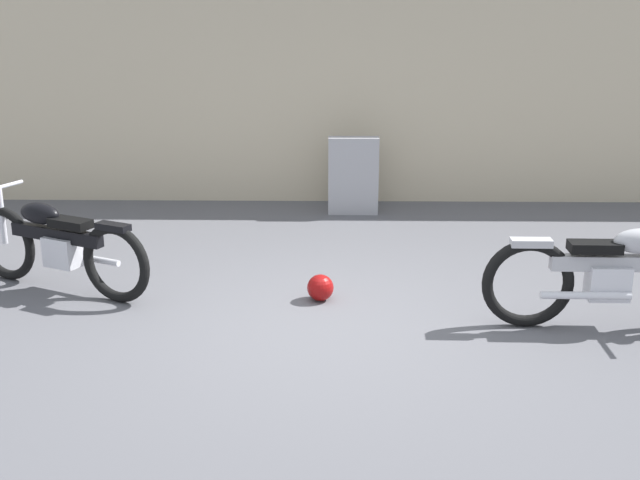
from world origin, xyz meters
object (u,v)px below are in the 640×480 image
helmet (320,288)px  motorcycle_black (56,244)px  motorcycle_silver (617,274)px  stone_marker (353,176)px

helmet → motorcycle_black: (-2.51, 0.24, 0.34)m
motorcycle_black → motorcycle_silver: motorcycle_silver is taller
stone_marker → motorcycle_black: (-2.89, -2.83, -0.04)m
stone_marker → motorcycle_black: bearing=-135.5°
helmet → motorcycle_silver: size_ratio=0.11×
stone_marker → helmet: bearing=-96.9°
stone_marker → motorcycle_black: size_ratio=0.51×
motorcycle_silver → helmet: bearing=167.6°
helmet → motorcycle_silver: bearing=-13.2°
stone_marker → motorcycle_silver: 4.24m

